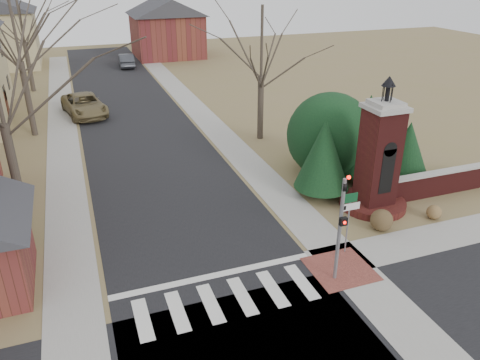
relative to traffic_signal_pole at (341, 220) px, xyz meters
name	(u,v)px	position (x,y,z in m)	size (l,w,h in m)	color
ground	(234,314)	(-4.30, -0.57, -2.59)	(120.00, 120.00, 0.00)	olive
main_street	(136,124)	(-4.30, 21.43, -2.58)	(8.00, 70.00, 0.01)	black
crosswalk_zone	(227,300)	(-4.30, 0.23, -2.58)	(8.00, 2.20, 0.02)	silver
stop_bar	(214,276)	(-4.30, 1.73, -2.58)	(8.00, 0.35, 0.02)	silver
sidewalk_right_main	(203,116)	(0.90, 21.43, -2.58)	(2.00, 60.00, 0.02)	gray
sidewalk_left	(62,132)	(-9.50, 21.43, -2.58)	(2.00, 60.00, 0.02)	gray
curb_apron	(340,269)	(0.50, 0.43, -2.57)	(2.40, 2.40, 0.02)	brown
traffic_signal_pole	(341,220)	(0.00, 0.00, 0.00)	(0.28, 0.41, 4.50)	slate
sign_post	(349,211)	(1.29, 1.41, -0.64)	(0.90, 0.07, 2.75)	slate
brick_gate_monument	(378,166)	(4.70, 4.42, -0.42)	(3.20, 3.20, 6.47)	#4E1817
brick_garden_wall	(447,181)	(9.20, 4.43, -1.93)	(7.50, 0.50, 1.30)	#4E1817
house_distant_right	(166,26)	(3.69, 47.42, 1.06)	(8.80, 8.80, 7.30)	brown
evergreen_near	(323,154)	(2.90, 6.43, -0.29)	(2.80, 2.80, 4.10)	#473D33
evergreen_mid	(367,133)	(6.20, 7.63, 0.01)	(3.40, 3.40, 4.70)	#473D33
evergreen_far	(408,147)	(8.20, 6.63, -0.69)	(2.40, 2.40, 3.30)	#473D33
evergreen_mass	(330,132)	(4.70, 8.93, -0.19)	(4.80, 4.80, 4.80)	black
bare_tree_1	(11,13)	(-11.30, 21.43, 5.44)	(8.40, 8.40, 11.64)	#473D33
bare_tree_2	(19,11)	(-11.80, 34.43, 4.44)	(7.35, 7.35, 10.19)	#473D33
bare_tree_3	(262,37)	(3.20, 15.43, 4.10)	(7.00, 7.00, 9.70)	#473D33
pickup_truck	(84,105)	(-7.70, 25.02, -1.78)	(2.68, 5.81, 1.61)	olive
distant_car	(126,60)	(-2.15, 42.49, -1.84)	(1.57, 4.51, 1.49)	#393C42
dry_shrub_left	(382,220)	(3.76, 2.43, -2.09)	(1.00, 1.00, 1.00)	brown
dry_shrub_right	(434,212)	(6.70, 2.43, -2.24)	(0.69, 0.69, 0.69)	brown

